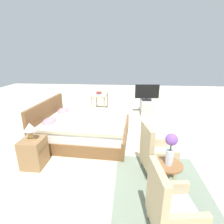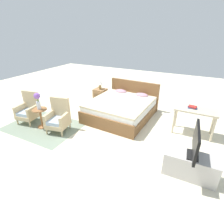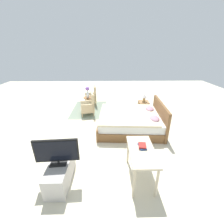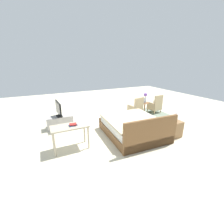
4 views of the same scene
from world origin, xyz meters
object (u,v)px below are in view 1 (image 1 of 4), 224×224
armchair_by_window_left (170,209)px  side_table (167,176)px  table_lamp (30,129)px  tv_flatscreen (147,92)px  book_stack (99,93)px  armchair_by_window_right (155,154)px  flower_vase (171,146)px  vanity_desk (100,96)px  nightstand (34,153)px  tv_stand (146,107)px  bed (84,128)px

armchair_by_window_left → side_table: 0.60m
table_lamp → armchair_by_window_left: bearing=-117.2°
side_table → tv_flatscreen: 4.01m
tv_flatscreen → book_stack: tv_flatscreen is taller
armchair_by_window_right → flower_vase: size_ratio=1.93×
side_table → vanity_desk: 4.23m
armchair_by_window_left → tv_flatscreen: size_ratio=1.08×
flower_vase → nightstand: (0.57, 2.37, -0.59)m
armchair_by_window_right → book_stack: (3.23, 1.53, 0.37)m
side_table → book_stack: size_ratio=2.37×
side_table → tv_stand: side_table is taller
vanity_desk → book_stack: size_ratio=4.30×
flower_vase → tv_flatscreen: 3.99m
tv_stand → book_stack: book_stack is taller
tv_stand → tv_flatscreen: bearing=3.8°
armchair_by_window_left → vanity_desk: bearing=18.5°
side_table → book_stack: 4.16m
flower_vase → side_table: bearing=0.0°
side_table → armchair_by_window_left: bearing=171.2°
armchair_by_window_right → flower_vase: (-0.58, -0.09, 0.48)m
vanity_desk → book_stack: 0.17m
flower_vase → table_lamp: 2.44m
side_table → vanity_desk: vanity_desk is taller
armchair_by_window_right → table_lamp: armchair_by_window_right is taller
tv_flatscreen → book_stack: bearing=96.0°
bed → tv_stand: bearing=-38.7°
side_table → tv_stand: (3.99, -0.08, -0.12)m
armchair_by_window_left → table_lamp: armchair_by_window_left is taller
bed → armchair_by_window_left: (-2.37, -1.60, 0.08)m
nightstand → tv_flatscreen: (3.41, -2.45, 0.49)m
side_table → tv_stand: bearing=-1.2°
bed → book_stack: 2.09m
armchair_by_window_left → table_lamp: 2.59m
armchair_by_window_left → nightstand: size_ratio=1.64×
armchair_by_window_left → side_table: (0.60, -0.09, -0.02)m
flower_vase → nightstand: flower_vase is taller
tv_stand → armchair_by_window_left: bearing=177.8°
armchair_by_window_left → flower_vase: flower_vase is taller
flower_vase → vanity_desk: size_ratio=0.46×
nightstand → tv_stand: size_ratio=0.58×
bed → flower_vase: (-1.78, -1.69, 0.57)m
vanity_desk → book_stack: book_stack is taller
tv_flatscreen → book_stack: 1.71m
bed → tv_stand: size_ratio=2.27×
bed → table_lamp: size_ratio=6.60×
table_lamp → tv_flatscreen: 4.20m
bed → table_lamp: 1.46m
side_table → vanity_desk: bearing=22.2°
side_table → tv_stand: size_ratio=0.60×
tv_flatscreen → nightstand: bearing=144.4°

